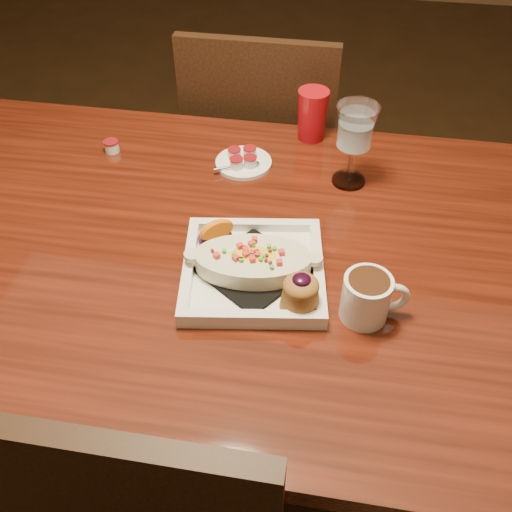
% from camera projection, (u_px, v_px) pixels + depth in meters
% --- Properties ---
extents(floor, '(7.00, 7.00, 0.00)m').
position_uv_depth(floor, '(227.00, 438.00, 1.61)').
color(floor, '#311F10').
rests_on(floor, ground).
extents(table, '(1.50, 0.90, 0.75)m').
position_uv_depth(table, '(215.00, 278.00, 1.15)').
color(table, '#5F1B0D').
rests_on(table, floor).
extents(chair_far, '(0.42, 0.42, 0.93)m').
position_uv_depth(chair_far, '(263.00, 162.00, 1.70)').
color(chair_far, black).
rests_on(chair_far, floor).
extents(plate, '(0.28, 0.28, 0.08)m').
position_uv_depth(plate, '(258.00, 268.00, 1.00)').
color(plate, white).
rests_on(plate, table).
extents(coffee_mug, '(0.11, 0.08, 0.08)m').
position_uv_depth(coffee_mug, '(368.00, 296.00, 0.93)').
color(coffee_mug, white).
rests_on(coffee_mug, table).
extents(goblet, '(0.09, 0.09, 0.18)m').
position_uv_depth(goblet, '(355.00, 131.00, 1.14)').
color(goblet, silver).
rests_on(goblet, table).
extents(saucer, '(0.13, 0.13, 0.08)m').
position_uv_depth(saucer, '(243.00, 161.00, 1.26)').
color(saucer, white).
rests_on(saucer, table).
extents(creamer_loose, '(0.03, 0.03, 0.03)m').
position_uv_depth(creamer_loose, '(111.00, 146.00, 1.30)').
color(creamer_loose, silver).
rests_on(creamer_loose, table).
extents(red_tumbler, '(0.07, 0.07, 0.12)m').
position_uv_depth(red_tumbler, '(312.00, 115.00, 1.31)').
color(red_tumbler, '#B50C16').
rests_on(red_tumbler, table).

